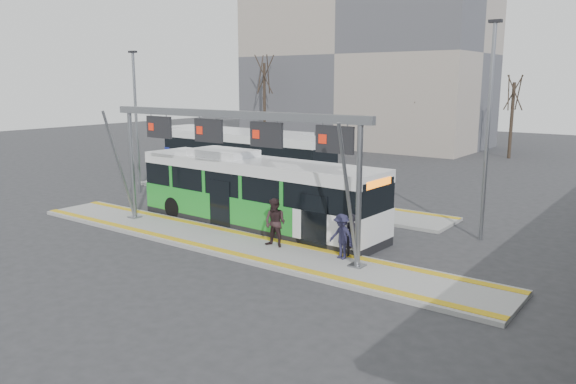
% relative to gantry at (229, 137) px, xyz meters
% --- Properties ---
extents(ground, '(120.00, 120.00, 0.00)m').
position_rel_gantry_xyz_m(ground, '(0.35, -0.25, -4.30)').
color(ground, '#2D2D30').
rests_on(ground, ground).
extents(platform_main, '(22.00, 3.00, 0.15)m').
position_rel_gantry_xyz_m(platform_main, '(0.35, -0.25, -4.22)').
color(platform_main, gray).
rests_on(platform_main, ground).
extents(platform_second, '(20.00, 3.00, 0.15)m').
position_rel_gantry_xyz_m(platform_second, '(-3.65, 7.75, -4.22)').
color(platform_second, gray).
rests_on(platform_second, ground).
extents(tactile_main, '(22.00, 2.65, 0.02)m').
position_rel_gantry_xyz_m(tactile_main, '(0.35, -0.25, -4.14)').
color(tactile_main, gold).
rests_on(tactile_main, platform_main).
extents(tactile_second, '(20.00, 0.35, 0.02)m').
position_rel_gantry_xyz_m(tactile_second, '(-3.65, 8.90, -4.14)').
color(tactile_second, gold).
rests_on(tactile_second, platform_second).
extents(gantry, '(13.00, 1.68, 5.20)m').
position_rel_gantry_xyz_m(gantry, '(0.00, 0.00, 0.00)').
color(gantry, slate).
rests_on(gantry, platform_main).
extents(apartment_block, '(24.50, 12.50, 18.40)m').
position_rel_gantry_xyz_m(apartment_block, '(-13.65, 35.75, 4.91)').
color(apartment_block, gray).
rests_on(apartment_block, ground).
extents(hero_bus, '(12.39, 3.06, 3.38)m').
position_rel_gantry_xyz_m(hero_bus, '(-0.75, 2.52, -2.75)').
color(hero_bus, black).
rests_on(hero_bus, ground).
extents(bg_bus_green, '(12.67, 3.13, 3.14)m').
position_rel_gantry_xyz_m(bg_bus_green, '(-8.99, 11.56, -2.75)').
color(bg_bus_green, black).
rests_on(bg_bus_green, ground).
extents(bg_bus_blue, '(12.07, 2.91, 3.14)m').
position_rel_gantry_xyz_m(bg_bus_blue, '(-11.79, 13.43, -2.75)').
color(bg_bus_blue, black).
rests_on(bg_bus_blue, ground).
extents(passenger_a, '(0.65, 0.49, 1.60)m').
position_rel_gantry_xyz_m(passenger_a, '(5.17, 0.85, -3.35)').
color(passenger_a, black).
rests_on(passenger_a, platform_main).
extents(passenger_b, '(0.97, 0.77, 1.90)m').
position_rel_gantry_xyz_m(passenger_b, '(2.11, 0.22, -3.20)').
color(passenger_b, '#2D1E1F').
rests_on(passenger_b, platform_main).
extents(passenger_c, '(1.17, 0.81, 1.65)m').
position_rel_gantry_xyz_m(passenger_c, '(4.95, 0.47, -3.32)').
color(passenger_c, '#201F39').
rests_on(passenger_c, platform_main).
extents(tree_left, '(1.40, 1.40, 8.16)m').
position_rel_gantry_xyz_m(tree_left, '(-5.27, 30.60, 1.89)').
color(tree_left, '#382B21').
rests_on(tree_left, ground).
extents(tree_mid, '(1.40, 1.40, 7.25)m').
position_rel_gantry_xyz_m(tree_mid, '(1.88, 33.20, 1.20)').
color(tree_mid, '#382B21').
rests_on(tree_mid, ground).
extents(tree_far, '(1.40, 1.40, 9.35)m').
position_rel_gantry_xyz_m(tree_far, '(-20.50, 27.72, 2.79)').
color(tree_far, '#382B21').
rests_on(tree_far, ground).
extents(lamp_west, '(0.50, 0.25, 8.16)m').
position_rel_gantry_xyz_m(lamp_west, '(-11.44, 4.62, 0.03)').
color(lamp_west, slate).
rests_on(lamp_west, ground).
extents(lamp_east, '(0.50, 0.25, 8.81)m').
position_rel_gantry_xyz_m(lamp_east, '(8.06, 6.51, 0.35)').
color(lamp_east, slate).
rests_on(lamp_east, ground).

